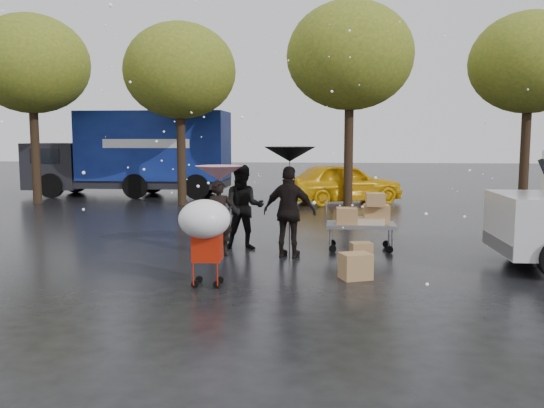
# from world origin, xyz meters

# --- Properties ---
(ground) EXTENTS (90.00, 90.00, 0.00)m
(ground) POSITION_xyz_m (0.00, 0.00, 0.00)
(ground) COLOR black
(ground) RESTS_ON ground
(person_pink) EXTENTS (0.68, 0.61, 1.57)m
(person_pink) POSITION_xyz_m (-0.50, 1.21, 0.79)
(person_pink) COLOR black
(person_pink) RESTS_ON ground
(person_middle) EXTENTS (0.97, 0.79, 1.86)m
(person_middle) POSITION_xyz_m (-0.10, 1.91, 0.93)
(person_middle) COLOR black
(person_middle) RESTS_ON ground
(person_black) EXTENTS (1.17, 0.68, 1.88)m
(person_black) POSITION_xyz_m (0.95, 1.16, 0.94)
(person_black) COLOR black
(person_black) RESTS_ON ground
(umbrella_pink) EXTENTS (0.99, 0.99, 1.87)m
(umbrella_pink) POSITION_xyz_m (-0.50, 1.21, 1.72)
(umbrella_pink) COLOR #4C4C4C
(umbrella_pink) RESTS_ON ground
(umbrella_black) EXTENTS (1.05, 1.05, 2.27)m
(umbrella_black) POSITION_xyz_m (0.95, 1.16, 2.11)
(umbrella_black) COLOR #4C4C4C
(umbrella_black) RESTS_ON ground
(vendor_cart) EXTENTS (1.52, 0.80, 1.27)m
(vendor_cart) POSITION_xyz_m (2.53, 2.05, 0.73)
(vendor_cart) COLOR slate
(vendor_cart) RESTS_ON ground
(shopping_cart) EXTENTS (0.84, 0.84, 1.46)m
(shopping_cart) POSITION_xyz_m (-0.27, -1.40, 1.06)
(shopping_cart) COLOR red
(shopping_cart) RESTS_ON ground
(blue_truck) EXTENTS (8.30, 2.60, 3.50)m
(blue_truck) POSITION_xyz_m (-6.20, 13.02, 1.76)
(blue_truck) COLOR navy
(blue_truck) RESTS_ON ground
(box_ground_near) EXTENTS (0.61, 0.56, 0.45)m
(box_ground_near) POSITION_xyz_m (2.21, -0.55, 0.23)
(box_ground_near) COLOR olive
(box_ground_near) RESTS_ON ground
(box_ground_far) EXTENTS (0.48, 0.41, 0.32)m
(box_ground_far) POSITION_xyz_m (2.42, 1.18, 0.16)
(box_ground_far) COLOR olive
(box_ground_far) RESTS_ON ground
(yellow_taxi) EXTENTS (4.81, 3.48, 1.52)m
(yellow_taxi) POSITION_xyz_m (2.35, 11.05, 0.76)
(yellow_taxi) COLOR #EEAF0C
(yellow_taxi) RESTS_ON ground
(tree_row) EXTENTS (21.60, 4.40, 7.12)m
(tree_row) POSITION_xyz_m (-0.47, 10.00, 5.02)
(tree_row) COLOR black
(tree_row) RESTS_ON ground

